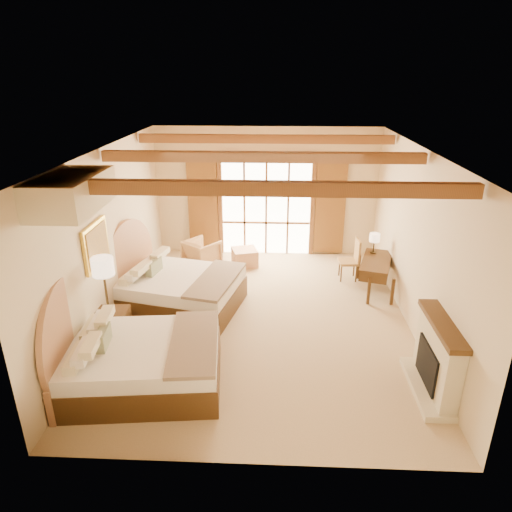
# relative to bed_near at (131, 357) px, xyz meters

# --- Properties ---
(floor) EXTENTS (7.00, 7.00, 0.00)m
(floor) POSITION_rel_bed_near_xyz_m (1.87, 2.02, -0.45)
(floor) COLOR #CDAF87
(floor) RESTS_ON ground
(wall_back) EXTENTS (5.50, 0.00, 5.50)m
(wall_back) POSITION_rel_bed_near_xyz_m (1.87, 5.52, 1.15)
(wall_back) COLOR beige
(wall_back) RESTS_ON ground
(wall_left) EXTENTS (0.00, 7.00, 7.00)m
(wall_left) POSITION_rel_bed_near_xyz_m (-0.88, 2.02, 1.15)
(wall_left) COLOR beige
(wall_left) RESTS_ON ground
(wall_right) EXTENTS (0.00, 7.00, 7.00)m
(wall_right) POSITION_rel_bed_near_xyz_m (4.62, 2.02, 1.15)
(wall_right) COLOR beige
(wall_right) RESTS_ON ground
(ceiling) EXTENTS (7.00, 7.00, 0.00)m
(ceiling) POSITION_rel_bed_near_xyz_m (1.87, 2.02, 2.75)
(ceiling) COLOR #AF6530
(ceiling) RESTS_ON ground
(ceiling_beams) EXTENTS (5.39, 4.60, 0.18)m
(ceiling_beams) POSITION_rel_bed_near_xyz_m (1.87, 2.02, 2.63)
(ceiling_beams) COLOR brown
(ceiling_beams) RESTS_ON ceiling
(french_doors) EXTENTS (3.95, 0.08, 2.60)m
(french_doors) POSITION_rel_bed_near_xyz_m (1.87, 5.46, 0.80)
(french_doors) COLOR white
(french_doors) RESTS_ON ground
(fireplace) EXTENTS (0.46, 1.40, 1.16)m
(fireplace) POSITION_rel_bed_near_xyz_m (4.47, 0.02, 0.06)
(fireplace) COLOR beige
(fireplace) RESTS_ON ground
(painting) EXTENTS (0.06, 0.95, 0.75)m
(painting) POSITION_rel_bed_near_xyz_m (-0.83, 1.27, 1.30)
(painting) COLOR gold
(painting) RESTS_ON wall_left
(canopy_valance) EXTENTS (0.70, 1.40, 0.45)m
(canopy_valance) POSITION_rel_bed_near_xyz_m (-0.53, 0.02, 2.50)
(canopy_valance) COLOR #F3E9BD
(canopy_valance) RESTS_ON ceiling
(bed_near) EXTENTS (2.45, 1.95, 1.50)m
(bed_near) POSITION_rel_bed_near_xyz_m (0.00, 0.00, 0.00)
(bed_near) COLOR #462C13
(bed_near) RESTS_ON floor
(bed_far) EXTENTS (2.64, 2.19, 1.50)m
(bed_far) POSITION_rel_bed_near_xyz_m (0.07, 2.43, -0.00)
(bed_far) COLOR #462C13
(bed_far) RESTS_ON floor
(nightstand) EXTENTS (0.59, 0.59, 0.67)m
(nightstand) POSITION_rel_bed_near_xyz_m (-0.63, 0.97, -0.12)
(nightstand) COLOR #462C13
(nightstand) RESTS_ON floor
(floor_lamp) EXTENTS (0.35, 0.35, 1.67)m
(floor_lamp) POSITION_rel_bed_near_xyz_m (-0.63, 0.92, 0.96)
(floor_lamp) COLOR #3A2D18
(floor_lamp) RESTS_ON floor
(armchair) EXTENTS (1.02, 1.02, 0.67)m
(armchair) POSITION_rel_bed_near_xyz_m (0.35, 4.51, -0.12)
(armchair) COLOR tan
(armchair) RESTS_ON floor
(ottoman) EXTENTS (0.70, 0.70, 0.41)m
(ottoman) POSITION_rel_bed_near_xyz_m (1.37, 4.62, -0.25)
(ottoman) COLOR #B67E4F
(ottoman) RESTS_ON floor
(desk) EXTENTS (0.93, 1.44, 0.72)m
(desk) POSITION_rel_bed_near_xyz_m (4.25, 3.34, -0.07)
(desk) COLOR #462C13
(desk) RESTS_ON floor
(desk_chair) EXTENTS (0.44, 0.44, 0.95)m
(desk_chair) POSITION_rel_bed_near_xyz_m (3.79, 3.93, -0.16)
(desk_chair) COLOR #AB7E42
(desk_chair) RESTS_ON floor
(desk_lamp) EXTENTS (0.22, 0.22, 0.45)m
(desk_lamp) POSITION_rel_bed_near_xyz_m (4.26, 3.75, 0.60)
(desk_lamp) COLOR #3A2D18
(desk_lamp) RESTS_ON desk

